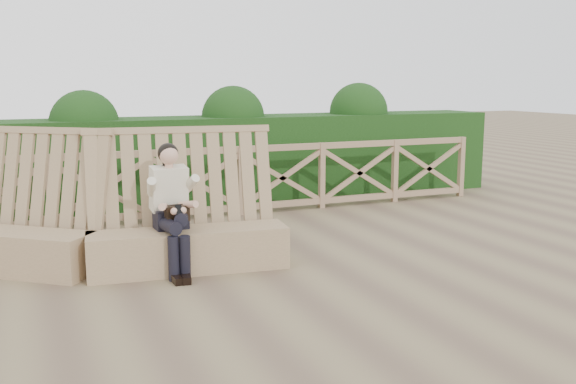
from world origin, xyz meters
name	(u,v)px	position (x,y,z in m)	size (l,w,h in m)	color
ground	(284,283)	(0.00, 0.00, 0.00)	(60.00, 60.00, 0.00)	brown
bench	(96,234)	(-1.76, 1.32, 0.41)	(4.15, 2.27, 1.61)	#856D4C
woman	(172,203)	(-0.98, 0.87, 0.78)	(0.41, 0.86, 1.44)	black
guardrail	(197,183)	(0.00, 3.50, 0.55)	(10.10, 0.09, 1.10)	#87684E
hedge	(178,162)	(0.00, 4.70, 0.75)	(12.00, 1.20, 1.50)	black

